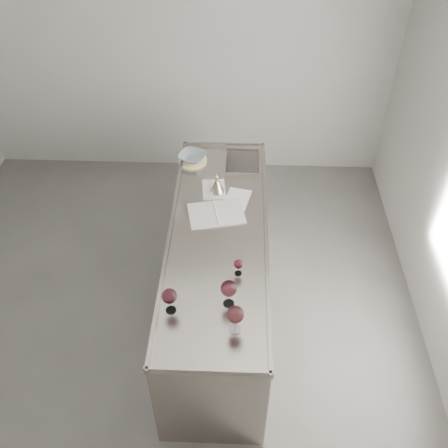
{
  "coord_description": "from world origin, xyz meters",
  "views": [
    {
      "loc": [
        0.65,
        -2.45,
        3.58
      ],
      "look_at": [
        0.55,
        0.32,
        1.02
      ],
      "focal_mm": 40.0,
      "sensor_mm": 36.0,
      "label": 1
    }
  ],
  "objects_px": {
    "wine_glass_small": "(238,265)",
    "ceramic_bowl": "(192,157)",
    "wine_glass_left": "(169,297)",
    "wine_glass_middle": "(229,289)",
    "wine_funnel": "(217,186)",
    "notebook": "(216,213)",
    "wine_glass_right": "(235,315)",
    "counter": "(219,274)"
  },
  "relations": [
    {
      "from": "counter",
      "to": "wine_funnel",
      "type": "xyz_separation_m",
      "value": [
        -0.03,
        0.51,
        0.52
      ]
    },
    {
      "from": "wine_glass_right",
      "to": "wine_funnel",
      "type": "height_order",
      "value": "wine_glass_right"
    },
    {
      "from": "wine_glass_right",
      "to": "wine_glass_small",
      "type": "relative_size",
      "value": 1.67
    },
    {
      "from": "wine_glass_middle",
      "to": "ceramic_bowl",
      "type": "xyz_separation_m",
      "value": [
        -0.38,
        1.61,
        -0.1
      ]
    },
    {
      "from": "wine_glass_middle",
      "to": "notebook",
      "type": "xyz_separation_m",
      "value": [
        -0.13,
        0.9,
        -0.14
      ]
    },
    {
      "from": "ceramic_bowl",
      "to": "wine_glass_right",
      "type": "bearing_deg",
      "value": -76.84
    },
    {
      "from": "ceramic_bowl",
      "to": "wine_funnel",
      "type": "xyz_separation_m",
      "value": [
        0.24,
        -0.42,
        0.01
      ]
    },
    {
      "from": "counter",
      "to": "wine_glass_right",
      "type": "relative_size",
      "value": 11.24
    },
    {
      "from": "wine_glass_right",
      "to": "ceramic_bowl",
      "type": "distance_m",
      "value": 1.87
    },
    {
      "from": "wine_glass_middle",
      "to": "wine_funnel",
      "type": "bearing_deg",
      "value": 96.59
    },
    {
      "from": "wine_glass_small",
      "to": "ceramic_bowl",
      "type": "distance_m",
      "value": 1.41
    },
    {
      "from": "wine_glass_left",
      "to": "ceramic_bowl",
      "type": "bearing_deg",
      "value": 90.0
    },
    {
      "from": "wine_funnel",
      "to": "wine_glass_middle",
      "type": "bearing_deg",
      "value": -83.41
    },
    {
      "from": "wine_glass_left",
      "to": "notebook",
      "type": "xyz_separation_m",
      "value": [
        0.25,
        0.96,
        -0.13
      ]
    },
    {
      "from": "wine_glass_right",
      "to": "notebook",
      "type": "height_order",
      "value": "wine_glass_right"
    },
    {
      "from": "counter",
      "to": "wine_glass_left",
      "type": "relative_size",
      "value": 12.28
    },
    {
      "from": "counter",
      "to": "notebook",
      "type": "xyz_separation_m",
      "value": [
        -0.02,
        0.22,
        0.47
      ]
    },
    {
      "from": "counter",
      "to": "wine_glass_small",
      "type": "bearing_deg",
      "value": -68.3
    },
    {
      "from": "counter",
      "to": "ceramic_bowl",
      "type": "bearing_deg",
      "value": 106.47
    },
    {
      "from": "counter",
      "to": "ceramic_bowl",
      "type": "relative_size",
      "value": 10.34
    },
    {
      "from": "wine_glass_middle",
      "to": "counter",
      "type": "bearing_deg",
      "value": 98.66
    },
    {
      "from": "ceramic_bowl",
      "to": "wine_funnel",
      "type": "distance_m",
      "value": 0.49
    },
    {
      "from": "wine_glass_right",
      "to": "wine_funnel",
      "type": "relative_size",
      "value": 1.15
    },
    {
      "from": "ceramic_bowl",
      "to": "wine_glass_left",
      "type": "bearing_deg",
      "value": -90.0
    },
    {
      "from": "wine_glass_right",
      "to": "wine_funnel",
      "type": "xyz_separation_m",
      "value": [
        -0.18,
        1.39,
        -0.1
      ]
    },
    {
      "from": "wine_glass_left",
      "to": "wine_glass_middle",
      "type": "distance_m",
      "value": 0.38
    },
    {
      "from": "wine_glass_middle",
      "to": "wine_funnel",
      "type": "xyz_separation_m",
      "value": [
        -0.14,
        1.18,
        -0.09
      ]
    },
    {
      "from": "wine_glass_right",
      "to": "ceramic_bowl",
      "type": "bearing_deg",
      "value": 103.16
    },
    {
      "from": "counter",
      "to": "wine_glass_left",
      "type": "bearing_deg",
      "value": -110.28
    },
    {
      "from": "wine_funnel",
      "to": "notebook",
      "type": "bearing_deg",
      "value": -88.04
    },
    {
      "from": "wine_glass_right",
      "to": "wine_glass_left",
      "type": "bearing_deg",
      "value": 161.86
    },
    {
      "from": "wine_glass_small",
      "to": "ceramic_bowl",
      "type": "bearing_deg",
      "value": 108.09
    },
    {
      "from": "counter",
      "to": "wine_glass_right",
      "type": "xyz_separation_m",
      "value": [
        0.15,
        -0.88,
        0.62
      ]
    },
    {
      "from": "notebook",
      "to": "ceramic_bowl",
      "type": "height_order",
      "value": "ceramic_bowl"
    },
    {
      "from": "ceramic_bowl",
      "to": "wine_glass_small",
      "type": "bearing_deg",
      "value": -71.91
    },
    {
      "from": "notebook",
      "to": "counter",
      "type": "bearing_deg",
      "value": -95.83
    },
    {
      "from": "wine_glass_right",
      "to": "ceramic_bowl",
      "type": "relative_size",
      "value": 0.92
    },
    {
      "from": "wine_glass_middle",
      "to": "wine_glass_small",
      "type": "xyz_separation_m",
      "value": [
        0.06,
        0.27,
        -0.06
      ]
    },
    {
      "from": "wine_glass_left",
      "to": "wine_glass_middle",
      "type": "height_order",
      "value": "wine_glass_middle"
    },
    {
      "from": "wine_glass_small",
      "to": "wine_funnel",
      "type": "bearing_deg",
      "value": 102.06
    },
    {
      "from": "wine_glass_left",
      "to": "notebook",
      "type": "height_order",
      "value": "wine_glass_left"
    },
    {
      "from": "wine_funnel",
      "to": "wine_glass_small",
      "type": "bearing_deg",
      "value": -77.94
    }
  ]
}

